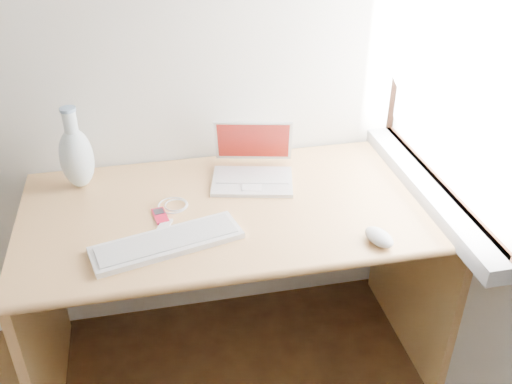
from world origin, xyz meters
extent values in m
cube|color=white|center=(1.75, 1.30, 1.32)|extent=(0.01, 0.90, 1.00)
cube|color=gray|center=(1.69, 1.30, 0.79)|extent=(0.10, 0.96, 0.06)
cube|color=white|center=(1.67, 1.30, 1.35)|extent=(0.02, 0.84, 0.92)
cube|color=#DDB06B|center=(1.02, 1.37, 0.76)|extent=(1.46, 0.73, 0.03)
cube|color=#DDB06B|center=(0.31, 1.37, 0.37)|extent=(0.03, 0.69, 0.74)
cube|color=#DDB06B|center=(1.73, 1.37, 0.37)|extent=(0.03, 0.69, 0.74)
cube|color=#DDB06B|center=(1.02, 1.72, 0.49)|extent=(1.40, 0.03, 0.50)
cube|color=silver|center=(1.10, 1.50, 0.78)|extent=(0.33, 0.26, 0.01)
cube|color=silver|center=(1.10, 1.50, 0.79)|extent=(0.28, 0.17, 0.00)
cube|color=silver|center=(1.10, 1.60, 0.88)|extent=(0.30, 0.14, 0.18)
cube|color=maroon|center=(1.10, 1.60, 0.88)|extent=(0.27, 0.12, 0.16)
cube|color=white|center=(0.77, 1.19, 0.78)|extent=(0.49, 0.25, 0.02)
cube|color=silver|center=(0.77, 1.19, 0.79)|extent=(0.45, 0.21, 0.00)
ellipsoid|color=silver|center=(1.42, 1.07, 0.79)|extent=(0.10, 0.13, 0.04)
cube|color=#AD0C2A|center=(0.76, 1.35, 0.78)|extent=(0.06, 0.10, 0.01)
cube|color=black|center=(0.76, 1.35, 0.78)|extent=(0.04, 0.04, 0.00)
torus|color=white|center=(0.81, 1.41, 0.77)|extent=(0.11, 0.11, 0.01)
cube|color=white|center=(0.77, 1.29, 0.78)|extent=(0.07, 0.10, 0.01)
ellipsoid|color=white|center=(0.49, 1.61, 0.88)|extent=(0.12, 0.12, 0.23)
cylinder|color=white|center=(0.49, 1.61, 1.02)|extent=(0.05, 0.05, 0.09)
cylinder|color=#7EA2CA|center=(0.49, 1.61, 1.07)|extent=(0.05, 0.05, 0.01)
camera|label=1|loc=(0.76, -0.25, 1.84)|focal=40.00mm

